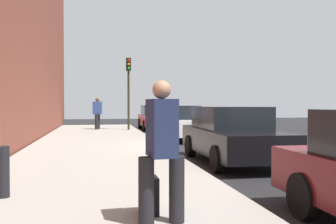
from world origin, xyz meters
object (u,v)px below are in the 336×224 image
(parked_car_red, at_px, (156,117))
(parked_car_white, at_px, (179,122))
(rolling_suitcase, at_px, (149,195))
(parked_car_black, at_px, (232,134))
(pedestrian_blue_coat, at_px, (97,112))
(traffic_light_pole, at_px, (129,81))
(pedestrian_navy_coat, at_px, (162,147))

(parked_car_red, height_order, parked_car_white, same)
(parked_car_white, relative_size, rolling_suitcase, 5.48)
(parked_car_red, distance_m, parked_car_black, 13.36)
(parked_car_red, xyz_separation_m, pedestrian_blue_coat, (1.20, -3.55, 0.36))
(traffic_light_pole, distance_m, rolling_suitcase, 16.42)
(parked_car_white, distance_m, rolling_suitcase, 11.97)
(parked_car_red, height_order, pedestrian_navy_coat, pedestrian_navy_coat)
(pedestrian_navy_coat, distance_m, traffic_light_pole, 16.75)
(parked_car_red, distance_m, pedestrian_blue_coat, 3.77)
(traffic_light_pole, bearing_deg, parked_car_white, 22.18)
(pedestrian_blue_coat, bearing_deg, parked_car_red, 108.60)
(parked_car_red, relative_size, parked_car_white, 0.92)
(pedestrian_blue_coat, height_order, traffic_light_pole, traffic_light_pole)
(traffic_light_pole, height_order, rolling_suitcase, traffic_light_pole)
(parked_car_black, distance_m, pedestrian_blue_coat, 12.69)
(parked_car_white, height_order, pedestrian_blue_coat, pedestrian_blue_coat)
(pedestrian_navy_coat, distance_m, rolling_suitcase, 0.80)
(pedestrian_navy_coat, bearing_deg, rolling_suitcase, -167.74)
(pedestrian_blue_coat, distance_m, pedestrian_navy_coat, 17.45)
(parked_car_black, bearing_deg, pedestrian_navy_coat, -28.17)
(pedestrian_blue_coat, xyz_separation_m, traffic_light_pole, (0.81, 1.71, 1.76))
(parked_car_red, relative_size, traffic_light_pole, 1.06)
(pedestrian_blue_coat, height_order, pedestrian_navy_coat, pedestrian_blue_coat)
(parked_car_red, distance_m, rolling_suitcase, 18.43)
(pedestrian_blue_coat, relative_size, traffic_light_pole, 0.45)
(parked_car_black, bearing_deg, rolling_suitcase, -31.05)
(parked_car_black, bearing_deg, pedestrian_blue_coat, -163.63)
(parked_car_black, bearing_deg, traffic_light_pole, -170.70)
(parked_car_red, relative_size, rolling_suitcase, 5.04)
(parked_car_white, bearing_deg, parked_car_red, -179.73)
(parked_car_red, height_order, pedestrian_blue_coat, pedestrian_blue_coat)
(pedestrian_navy_coat, xyz_separation_m, traffic_light_pole, (-16.62, 0.96, 1.81))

